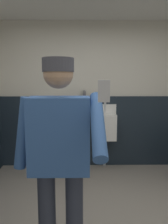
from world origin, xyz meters
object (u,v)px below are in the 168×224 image
at_px(urinal_middle, 106,126).
at_px(cell_phone, 104,91).
at_px(urinal_left, 63,126).
at_px(person, 60,152).

xyz_separation_m(urinal_middle, cell_phone, (-0.31, -2.60, 0.74)).
xyz_separation_m(urinal_left, cell_phone, (0.44, -2.60, 0.74)).
bearing_deg(urinal_left, person, -85.76).
bearing_deg(urinal_left, urinal_middle, 0.00).
distance_m(person, cell_phone, 0.76).
bearing_deg(cell_phone, urinal_middle, 89.24).
bearing_deg(person, urinal_middle, 74.15).
bearing_deg(cell_phone, urinal_left, 105.66).
xyz_separation_m(urinal_left, person, (0.16, -2.09, 0.25)).
xyz_separation_m(person, cell_phone, (0.28, -0.50, 0.49)).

